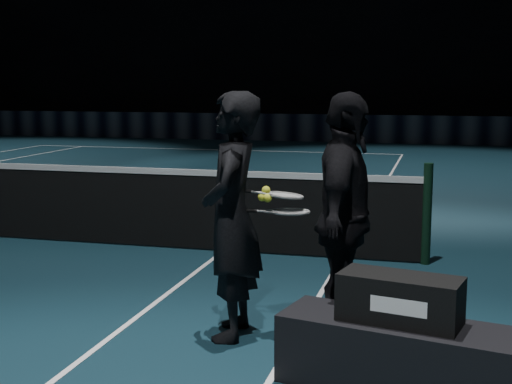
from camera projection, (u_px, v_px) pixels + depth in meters
net_post_right at (427, 214)px, 7.64m from camera, size 0.10×0.10×1.10m
sponsor_backdrop at (244, 127)px, 24.07m from camera, size 22.00×0.15×0.90m
player_bench at (398, 356)px, 4.53m from camera, size 1.59×0.82×0.45m
racket_bag at (400, 299)px, 4.47m from camera, size 0.81×0.48×0.30m
bag_signature at (398, 307)px, 4.32m from camera, size 0.35×0.08×0.10m
player_a at (232, 216)px, 5.40m from camera, size 0.53×0.74×1.89m
player_b at (344, 219)px, 5.30m from camera, size 0.46×1.11×1.89m
racket_lower at (291, 212)px, 5.34m from camera, size 0.70×0.31×0.03m
racket_upper at (285, 195)px, 5.37m from camera, size 0.71×0.36×0.10m
tennis_balls at (265, 195)px, 5.35m from camera, size 0.12×0.10×0.12m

